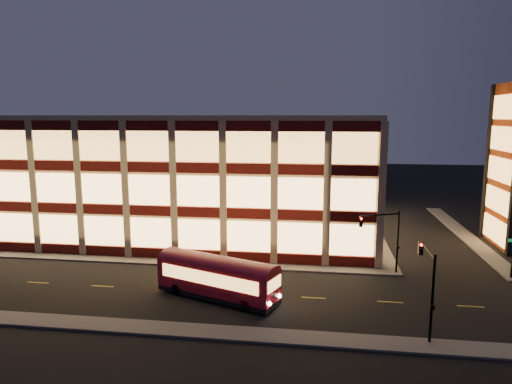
# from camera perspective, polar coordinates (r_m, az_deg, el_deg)

# --- Properties ---
(ground) EXTENTS (200.00, 200.00, 0.00)m
(ground) POSITION_cam_1_polar(r_m,az_deg,el_deg) (46.49, -13.06, -8.87)
(ground) COLOR black
(ground) RESTS_ON ground
(sidewalk_office_south) EXTENTS (54.00, 2.00, 0.15)m
(sidewalk_office_south) POSITION_cam_1_polar(r_m,az_deg,el_deg) (48.47, -15.98, -8.14)
(sidewalk_office_south) COLOR #514F4C
(sidewalk_office_south) RESTS_ON ground
(sidewalk_office_east) EXTENTS (2.00, 30.00, 0.15)m
(sidewalk_office_east) POSITION_cam_1_polar(r_m,az_deg,el_deg) (60.20, 14.25, -4.59)
(sidewalk_office_east) COLOR #514F4C
(sidewalk_office_east) RESTS_ON ground
(sidewalk_tower_west) EXTENTS (2.00, 30.00, 0.15)m
(sidewalk_tower_west) POSITION_cam_1_polar(r_m,az_deg,el_deg) (62.39, 24.37, -4.67)
(sidewalk_tower_west) COLOR #514F4C
(sidewalk_tower_west) RESTS_ON ground
(sidewalk_near) EXTENTS (100.00, 2.00, 0.15)m
(sidewalk_near) POSITION_cam_1_polar(r_m,az_deg,el_deg) (35.51, -20.84, -15.09)
(sidewalk_near) COLOR #514F4C
(sidewalk_near) RESTS_ON ground
(office_building) EXTENTS (50.45, 30.45, 14.50)m
(office_building) POSITION_cam_1_polar(r_m,az_deg,el_deg) (61.49, -10.22, 2.65)
(office_building) COLOR tan
(office_building) RESTS_ON ground
(traffic_signal_far) EXTENTS (3.79, 1.87, 6.00)m
(traffic_signal_far) POSITION_cam_1_polar(r_m,az_deg,el_deg) (42.99, 15.77, -4.79)
(traffic_signal_far) COLOR black
(traffic_signal_far) RESTS_ON ground
(traffic_signal_near) EXTENTS (0.32, 4.45, 6.00)m
(traffic_signal_near) POSITION_cam_1_polar(r_m,az_deg,el_deg) (32.58, 20.69, -9.67)
(traffic_signal_near) COLOR black
(traffic_signal_near) RESTS_ON ground
(trolley_bus) EXTENTS (10.44, 6.11, 3.46)m
(trolley_bus) POSITION_cam_1_polar(r_m,az_deg,el_deg) (37.10, -4.87, -10.32)
(trolley_bus) COLOR maroon
(trolley_bus) RESTS_ON ground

